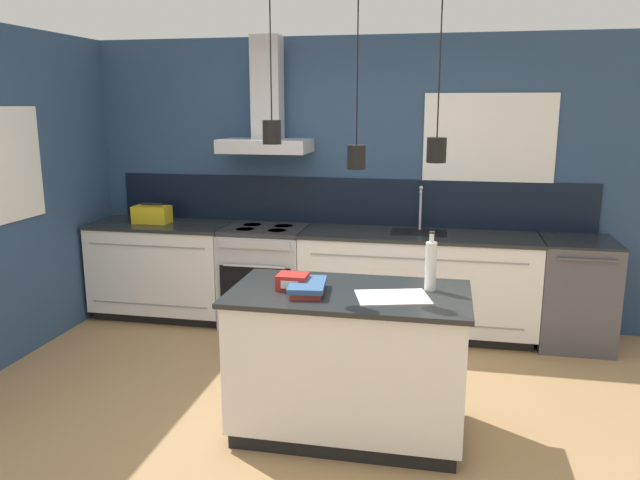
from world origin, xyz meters
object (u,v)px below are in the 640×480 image
Objects in this scene: dishwasher at (575,293)px; book_stack at (307,287)px; yellow_toolbox at (152,214)px; bottle_on_island at (431,265)px; red_supply_box at (293,281)px; oven_range at (265,276)px.

dishwasher is 2.71m from book_stack.
yellow_toolbox is at bearing 135.57° from book_stack.
yellow_toolbox is (-2.63, 1.68, -0.07)m from bottle_on_island.
dishwasher is 2.14m from bottle_on_island.
bottle_on_island is 2.00× the size of red_supply_box.
red_supply_box is at bearing -137.48° from dishwasher.
book_stack is at bearing -164.63° from bottle_on_island.
bottle_on_island reaches higher than dishwasher.
yellow_toolbox is (-1.92, 1.88, 0.05)m from book_stack.
book_stack is (-1.88, -1.88, 0.49)m from dishwasher.
book_stack is 1.97× the size of red_supply_box.
red_supply_box is at bearing -170.48° from bottle_on_island.
oven_range is at bearing 113.58° from book_stack.
yellow_toolbox is at bearing 179.77° from oven_range.
red_supply_box is 2.57m from yellow_toolbox.
yellow_toolbox reaches higher than oven_range.
book_stack is (0.82, -1.88, 0.49)m from oven_range.
yellow_toolbox reaches higher than dishwasher.
red_supply_box is (-0.82, -0.14, -0.11)m from bottle_on_island.
yellow_toolbox is at bearing 180.00° from dishwasher.
red_supply_box is at bearing -68.42° from oven_range.
yellow_toolbox reaches higher than red_supply_box.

